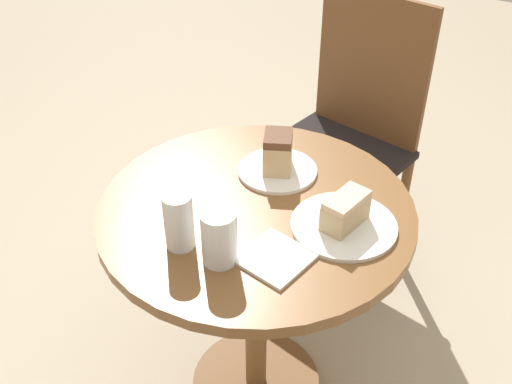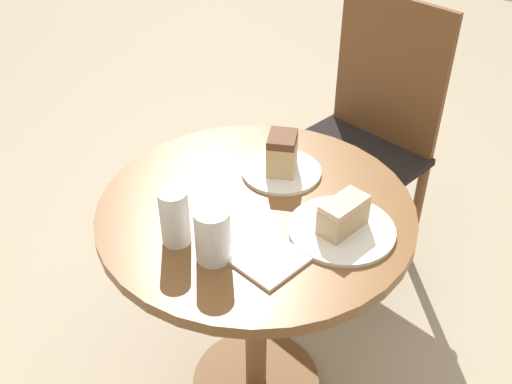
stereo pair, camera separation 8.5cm
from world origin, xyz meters
name	(u,v)px [view 2 (the right image)]	position (x,y,z in m)	size (l,w,h in m)	color
ground_plane	(256,384)	(0.00, 0.00, 0.00)	(8.00, 8.00, 0.00)	tan
table	(256,254)	(0.00, 0.00, 0.55)	(0.77, 0.77, 0.70)	brown
chair	(362,138)	(-0.07, 0.74, 0.50)	(0.51, 0.49, 0.96)	brown
plate_near	(342,230)	(0.21, 0.03, 0.71)	(0.24, 0.24, 0.01)	silver
plate_far	(281,171)	(-0.02, 0.15, 0.71)	(0.21, 0.21, 0.01)	silver
cake_slice_near	(343,215)	(0.21, 0.03, 0.75)	(0.08, 0.13, 0.08)	tan
cake_slice_far	(282,153)	(-0.02, 0.15, 0.76)	(0.10, 0.11, 0.10)	tan
glass_lemonade	(213,238)	(0.03, -0.20, 0.76)	(0.08, 0.08, 0.13)	silver
glass_water	(175,220)	(-0.07, -0.21, 0.76)	(0.06, 0.06, 0.13)	silver
napkin_stack	(268,259)	(0.13, -0.14, 0.71)	(0.16, 0.16, 0.01)	white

